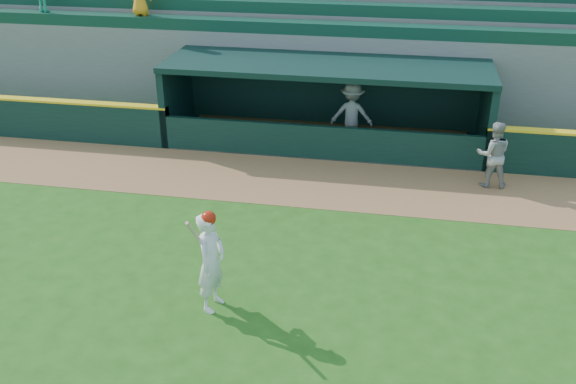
# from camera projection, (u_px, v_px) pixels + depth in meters

# --- Properties ---
(ground) EXTENTS (120.00, 120.00, 0.00)m
(ground) POSITION_uv_depth(u_px,v_px,m) (273.00, 286.00, 12.62)
(ground) COLOR #214E13
(ground) RESTS_ON ground
(warning_track) EXTENTS (40.00, 3.00, 0.01)m
(warning_track) POSITION_uv_depth(u_px,v_px,m) (311.00, 182.00, 16.94)
(warning_track) COLOR brown
(warning_track) RESTS_ON ground
(dugout_player_front) EXTENTS (0.90, 0.72, 1.76)m
(dugout_player_front) POSITION_uv_depth(u_px,v_px,m) (493.00, 154.00, 16.36)
(dugout_player_front) COLOR gray
(dugout_player_front) RESTS_ON ground
(dugout_player_inside) EXTENTS (1.24, 0.72, 1.92)m
(dugout_player_inside) POSITION_uv_depth(u_px,v_px,m) (352.00, 114.00, 18.90)
(dugout_player_inside) COLOR #969691
(dugout_player_inside) RESTS_ON ground
(dugout) EXTENTS (9.40, 2.80, 2.46)m
(dugout) POSITION_uv_depth(u_px,v_px,m) (327.00, 97.00, 19.08)
(dugout) COLOR slate
(dugout) RESTS_ON ground
(stands) EXTENTS (34.50, 6.28, 6.54)m
(stands) POSITION_uv_depth(u_px,v_px,m) (345.00, 30.00, 22.65)
(stands) COLOR slate
(stands) RESTS_ON ground
(batter_at_plate) EXTENTS (0.59, 0.87, 2.03)m
(batter_at_plate) POSITION_uv_depth(u_px,v_px,m) (211.00, 261.00, 11.59)
(batter_at_plate) COLOR silver
(batter_at_plate) RESTS_ON ground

